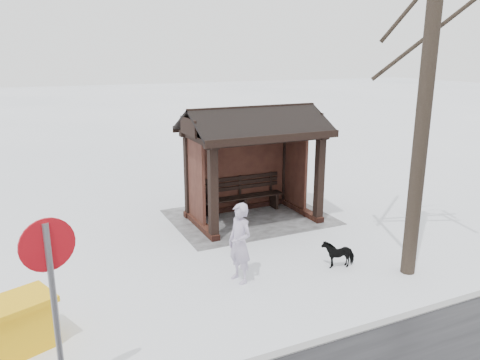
% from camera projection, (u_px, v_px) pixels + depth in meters
% --- Properties ---
extents(ground, '(120.00, 120.00, 0.00)m').
position_uv_depth(ground, '(253.00, 219.00, 12.76)').
color(ground, white).
rests_on(ground, ground).
extents(kerb, '(120.00, 0.15, 0.06)m').
position_uv_depth(kerb, '(396.00, 319.00, 7.94)').
color(kerb, gray).
rests_on(kerb, ground).
extents(trampled_patch, '(4.20, 3.20, 0.02)m').
position_uv_depth(trampled_patch, '(249.00, 217.00, 12.94)').
color(trampled_patch, gray).
rests_on(trampled_patch, ground).
extents(bus_shelter, '(3.60, 2.40, 3.09)m').
position_uv_depth(bus_shelter, '(251.00, 140.00, 12.34)').
color(bus_shelter, '#381A14').
rests_on(bus_shelter, ground).
extents(pedestrian, '(0.52, 0.66, 1.61)m').
position_uv_depth(pedestrian, '(240.00, 243.00, 9.11)').
color(pedestrian, '#B1A4C1').
rests_on(pedestrian, ground).
extents(dog, '(0.72, 0.43, 0.57)m').
position_uv_depth(dog, '(338.00, 253.00, 9.92)').
color(dog, black).
rests_on(dog, ground).
extents(grit_bin, '(1.28, 1.08, 0.83)m').
position_uv_depth(grit_bin, '(17.00, 325.00, 7.05)').
color(grit_bin, '#EDAB0D').
rests_on(grit_bin, ground).
extents(road_sign, '(0.64, 0.21, 2.57)m').
position_uv_depth(road_sign, '(51.00, 277.00, 5.51)').
color(road_sign, slate).
rests_on(road_sign, ground).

